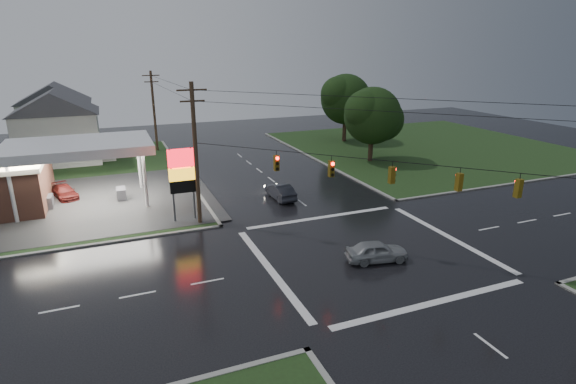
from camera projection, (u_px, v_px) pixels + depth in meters
name	position (u px, v px, depth m)	size (l,w,h in m)	color
ground	(366.00, 252.00, 30.76)	(120.00, 120.00, 0.00)	black
grass_nw	(0.00, 188.00, 44.38)	(36.00, 36.00, 0.08)	#1E3115
grass_ne	(428.00, 147.00, 62.98)	(36.00, 36.00, 0.08)	#1E3115
pylon_sign	(182.00, 173.00, 35.03)	(2.00, 0.35, 6.00)	#59595E
utility_pole_nw	(196.00, 153.00, 33.98)	(2.20, 0.32, 11.00)	#382619
utility_pole_n	(154.00, 110.00, 59.20)	(2.20, 0.32, 10.50)	#382619
traffic_signals	(372.00, 160.00, 28.76)	(26.87, 26.87, 1.47)	black
house_near	(58.00, 126.00, 53.66)	(11.05, 8.48, 8.60)	silver
house_far	(57.00, 113.00, 63.89)	(11.05, 8.48, 8.60)	silver
tree_ne_near	(373.00, 116.00, 53.51)	(7.99, 6.80, 8.98)	black
tree_ne_far	(347.00, 99.00, 64.98)	(8.46, 7.20, 9.80)	black
car_north	(280.00, 191.00, 41.31)	(1.52, 4.35, 1.43)	#202229
car_crossing	(377.00, 251.00, 29.22)	(1.63, 4.04, 1.38)	gray
car_pump	(65.00, 192.00, 41.55)	(1.65, 4.05, 1.18)	#501412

